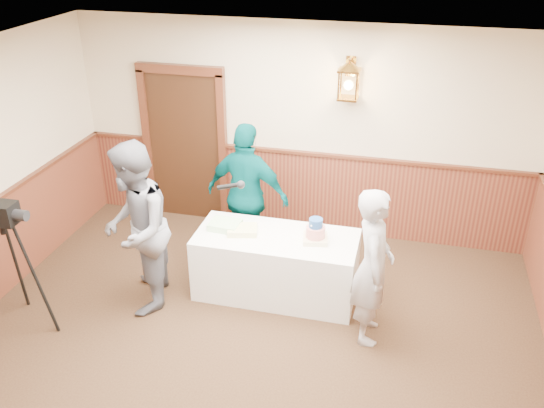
{
  "coord_description": "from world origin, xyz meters",
  "views": [
    {
      "loc": [
        1.35,
        -3.43,
        3.97
      ],
      "look_at": [
        0.07,
        1.7,
        1.25
      ],
      "focal_mm": 38.0,
      "sensor_mm": 36.0,
      "label": 1
    }
  ],
  "objects_px": {
    "sheet_cake_green": "(225,225)",
    "interviewer": "(136,229)",
    "display_table": "(276,265)",
    "tv_camera_rig": "(14,274)",
    "sheet_cake_yellow": "(242,230)",
    "assistant_p": "(248,195)",
    "baker": "(373,267)",
    "tiered_cake": "(315,232)"
  },
  "relations": [
    {
      "from": "baker",
      "to": "assistant_p",
      "type": "relative_size",
      "value": 0.93
    },
    {
      "from": "sheet_cake_green",
      "to": "interviewer",
      "type": "distance_m",
      "value": 1.0
    },
    {
      "from": "sheet_cake_yellow",
      "to": "tv_camera_rig",
      "type": "height_order",
      "value": "tv_camera_rig"
    },
    {
      "from": "sheet_cake_yellow",
      "to": "baker",
      "type": "xyz_separation_m",
      "value": [
        1.48,
        -0.47,
        0.05
      ]
    },
    {
      "from": "display_table",
      "to": "assistant_p",
      "type": "relative_size",
      "value": 1.0
    },
    {
      "from": "sheet_cake_green",
      "to": "assistant_p",
      "type": "height_order",
      "value": "assistant_p"
    },
    {
      "from": "sheet_cake_green",
      "to": "baker",
      "type": "xyz_separation_m",
      "value": [
        1.7,
        -0.52,
        0.05
      ]
    },
    {
      "from": "interviewer",
      "to": "baker",
      "type": "height_order",
      "value": "interviewer"
    },
    {
      "from": "display_table",
      "to": "sheet_cake_green",
      "type": "distance_m",
      "value": 0.73
    },
    {
      "from": "sheet_cake_green",
      "to": "interviewer",
      "type": "xyz_separation_m",
      "value": [
        -0.79,
        -0.6,
        0.17
      ]
    },
    {
      "from": "tiered_cake",
      "to": "assistant_p",
      "type": "distance_m",
      "value": 1.12
    },
    {
      "from": "interviewer",
      "to": "display_table",
      "type": "bearing_deg",
      "value": 94.72
    },
    {
      "from": "sheet_cake_yellow",
      "to": "baker",
      "type": "relative_size",
      "value": 0.19
    },
    {
      "from": "display_table",
      "to": "tv_camera_rig",
      "type": "xyz_separation_m",
      "value": [
        -2.45,
        -1.24,
        0.29
      ]
    },
    {
      "from": "tv_camera_rig",
      "to": "assistant_p",
      "type": "bearing_deg",
      "value": 42.37
    },
    {
      "from": "interviewer",
      "to": "assistant_p",
      "type": "distance_m",
      "value": 1.48
    },
    {
      "from": "tiered_cake",
      "to": "sheet_cake_green",
      "type": "distance_m",
      "value": 1.04
    },
    {
      "from": "tiered_cake",
      "to": "assistant_p",
      "type": "bearing_deg",
      "value": 147.08
    },
    {
      "from": "sheet_cake_yellow",
      "to": "assistant_p",
      "type": "bearing_deg",
      "value": 100.83
    },
    {
      "from": "tiered_cake",
      "to": "baker",
      "type": "relative_size",
      "value": 0.18
    },
    {
      "from": "display_table",
      "to": "sheet_cake_yellow",
      "type": "relative_size",
      "value": 5.54
    },
    {
      "from": "sheet_cake_yellow",
      "to": "baker",
      "type": "distance_m",
      "value": 1.55
    },
    {
      "from": "tv_camera_rig",
      "to": "display_table",
      "type": "bearing_deg",
      "value": 25.54
    },
    {
      "from": "tiered_cake",
      "to": "interviewer",
      "type": "distance_m",
      "value": 1.92
    },
    {
      "from": "interviewer",
      "to": "tv_camera_rig",
      "type": "relative_size",
      "value": 1.3
    },
    {
      "from": "sheet_cake_yellow",
      "to": "display_table",
      "type": "bearing_deg",
      "value": 2.41
    },
    {
      "from": "assistant_p",
      "to": "tv_camera_rig",
      "type": "xyz_separation_m",
      "value": [
        -1.95,
        -1.86,
        -0.24
      ]
    },
    {
      "from": "sheet_cake_green",
      "to": "assistant_p",
      "type": "bearing_deg",
      "value": 80.36
    },
    {
      "from": "interviewer",
      "to": "tv_camera_rig",
      "type": "xyz_separation_m",
      "value": [
        -1.06,
        -0.67,
        -0.3
      ]
    },
    {
      "from": "baker",
      "to": "sheet_cake_yellow",
      "type": "bearing_deg",
      "value": 66.22
    },
    {
      "from": "display_table",
      "to": "baker",
      "type": "bearing_deg",
      "value": -24.02
    },
    {
      "from": "display_table",
      "to": "baker",
      "type": "xyz_separation_m",
      "value": [
        1.09,
        -0.49,
        0.46
      ]
    },
    {
      "from": "sheet_cake_yellow",
      "to": "sheet_cake_green",
      "type": "height_order",
      "value": "sheet_cake_green"
    },
    {
      "from": "display_table",
      "to": "tv_camera_rig",
      "type": "distance_m",
      "value": 2.76
    },
    {
      "from": "baker",
      "to": "tv_camera_rig",
      "type": "distance_m",
      "value": 3.63
    },
    {
      "from": "baker",
      "to": "tv_camera_rig",
      "type": "xyz_separation_m",
      "value": [
        -3.55,
        -0.75,
        -0.17
      ]
    },
    {
      "from": "display_table",
      "to": "tiered_cake",
      "type": "bearing_deg",
      "value": 1.01
    },
    {
      "from": "sheet_cake_yellow",
      "to": "interviewer",
      "type": "distance_m",
      "value": 1.16
    },
    {
      "from": "tiered_cake",
      "to": "tv_camera_rig",
      "type": "distance_m",
      "value": 3.15
    },
    {
      "from": "tiered_cake",
      "to": "interviewer",
      "type": "relative_size",
      "value": 0.16
    },
    {
      "from": "baker",
      "to": "tiered_cake",
      "type": "bearing_deg",
      "value": 47.04
    },
    {
      "from": "sheet_cake_yellow",
      "to": "baker",
      "type": "bearing_deg",
      "value": -17.66
    }
  ]
}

